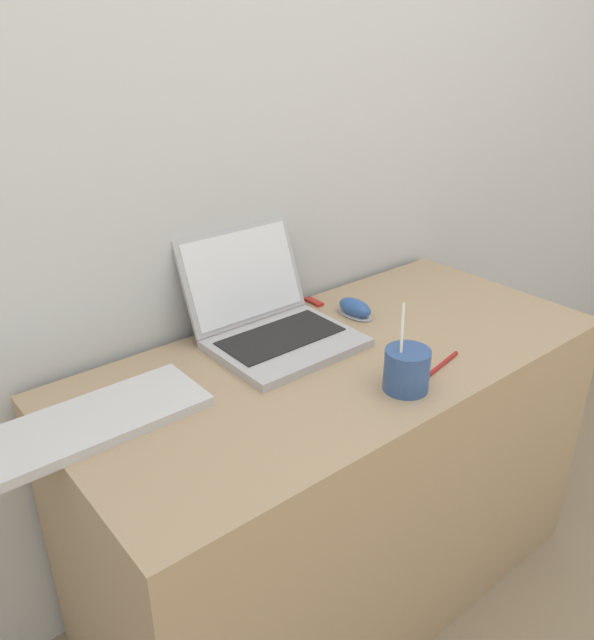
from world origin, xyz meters
TOP-DOWN VIEW (x-y plane):
  - wall_back at (0.00, 0.63)m, footprint 7.00×0.04m
  - desk at (0.00, 0.30)m, footprint 1.28×0.59m
  - laptop at (-0.08, 0.46)m, footprint 0.32×0.34m
  - drink_cup at (-0.00, 0.10)m, footprint 0.09×0.09m
  - computer_mouse at (0.17, 0.43)m, footprint 0.06×0.11m
  - external_keyboard at (-0.57, 0.39)m, footprint 0.46×0.17m
  - usb_stick at (0.14, 0.55)m, footprint 0.02×0.06m
  - pen at (0.13, 0.11)m, footprint 0.15×0.04m

SIDE VIEW (x-z plane):
  - desk at x=0.00m, z-range 0.00..0.72m
  - usb_stick at x=0.14m, z-range 0.72..0.73m
  - pen at x=0.13m, z-range 0.72..0.73m
  - external_keyboard at x=-0.57m, z-range 0.72..0.74m
  - computer_mouse at x=0.17m, z-range 0.72..0.76m
  - drink_cup at x=0.00m, z-range 0.67..0.86m
  - laptop at x=-0.08m, z-range 0.65..0.89m
  - wall_back at x=0.00m, z-range 0.00..2.50m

